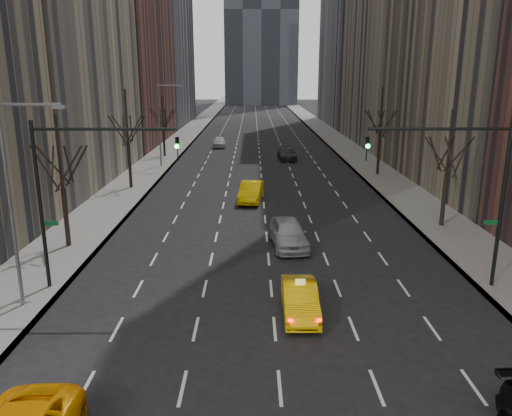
{
  "coord_description": "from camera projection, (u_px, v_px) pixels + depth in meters",
  "views": [
    {
      "loc": [
        -0.89,
        -10.52,
        10.14
      ],
      "look_at": [
        -0.73,
        14.14,
        3.5
      ],
      "focal_mm": 35.0,
      "sensor_mm": 36.0,
      "label": 1
    }
  ],
  "objects": [
    {
      "name": "sidewalk_left",
      "position": [
        182.0,
        139.0,
        80.29
      ],
      "size": [
        4.5,
        320.0,
        0.15
      ],
      "primitive_type": "cube",
      "color": "slate",
      "rests_on": "ground"
    },
    {
      "name": "sidewalk_right",
      "position": [
        334.0,
        138.0,
        80.45
      ],
      "size": [
        4.5,
        320.0,
        0.15
      ],
      "primitive_type": "cube",
      "color": "slate",
      "rests_on": "ground"
    },
    {
      "name": "tree_lw_b",
      "position": [
        63.0,
        188.0,
        29.14
      ],
      "size": [
        3.36,
        3.5,
        7.82
      ],
      "color": "black",
      "rests_on": "ground"
    },
    {
      "name": "tree_lw_c",
      "position": [
        128.0,
        145.0,
        44.5
      ],
      "size": [
        3.36,
        3.5,
        8.74
      ],
      "color": "black",
      "rests_on": "ground"
    },
    {
      "name": "tree_lw_d",
      "position": [
        163.0,
        129.0,
        62.01
      ],
      "size": [
        3.36,
        3.5,
        7.36
      ],
      "color": "black",
      "rests_on": "ground"
    },
    {
      "name": "tree_rw_b",
      "position": [
        446.0,
        174.0,
        33.16
      ],
      "size": [
        3.36,
        3.5,
        7.82
      ],
      "color": "black",
      "rests_on": "ground"
    },
    {
      "name": "tree_rw_c",
      "position": [
        380.0,
        136.0,
        50.46
      ],
      "size": [
        3.36,
        3.5,
        8.74
      ],
      "color": "black",
      "rests_on": "ground"
    },
    {
      "name": "traffic_mast_left",
      "position": [
        74.0,
        179.0,
        22.9
      ],
      "size": [
        6.69,
        0.39,
        8.0
      ],
      "color": "black",
      "rests_on": "ground"
    },
    {
      "name": "traffic_mast_right",
      "position": [
        469.0,
        178.0,
        23.02
      ],
      "size": [
        6.69,
        0.39,
        8.0
      ],
      "color": "black",
      "rests_on": "ground"
    },
    {
      "name": "streetlight_near",
      "position": [
        16.0,
        185.0,
        20.93
      ],
      "size": [
        2.83,
        0.22,
        9.0
      ],
      "color": "slate",
      "rests_on": "ground"
    },
    {
      "name": "streetlight_far",
      "position": [
        162.0,
        117.0,
        54.72
      ],
      "size": [
        2.83,
        0.22,
        9.0
      ],
      "color": "slate",
      "rests_on": "ground"
    },
    {
      "name": "taxi_sedan",
      "position": [
        300.0,
        299.0,
        21.62
      ],
      "size": [
        1.5,
        4.23,
        1.39
      ],
      "primitive_type": "imported",
      "rotation": [
        0.0,
        0.0,
        -0.01
      ],
      "color": "#FFC205",
      "rests_on": "ground"
    },
    {
      "name": "silver_sedan_ahead",
      "position": [
        288.0,
        233.0,
        30.1
      ],
      "size": [
        2.47,
        5.15,
        1.7
      ],
      "primitive_type": "imported",
      "rotation": [
        0.0,
        0.0,
        0.09
      ],
      "color": "#A1A3A9",
      "rests_on": "ground"
    },
    {
      "name": "far_taxi",
      "position": [
        251.0,
        192.0,
        40.9
      ],
      "size": [
        2.27,
        5.03,
        1.6
      ],
      "primitive_type": "imported",
      "rotation": [
        0.0,
        0.0,
        -0.12
      ],
      "color": "yellow",
      "rests_on": "ground"
    },
    {
      "name": "far_suv_grey",
      "position": [
        287.0,
        154.0,
        60.81
      ],
      "size": [
        2.28,
        5.06,
        1.44
      ],
      "primitive_type": "imported",
      "rotation": [
        0.0,
        0.0,
        0.05
      ],
      "color": "#29292D",
      "rests_on": "ground"
    },
    {
      "name": "far_car_white",
      "position": [
        219.0,
        142.0,
        71.15
      ],
      "size": [
        1.88,
        4.44,
        1.5
      ],
      "primitive_type": "imported",
      "rotation": [
        0.0,
        0.0,
        0.03
      ],
      "color": "silver",
      "rests_on": "ground"
    }
  ]
}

